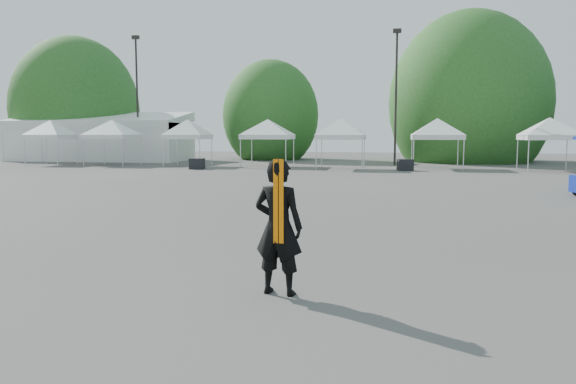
# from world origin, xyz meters

# --- Properties ---
(ground) EXTENTS (120.00, 120.00, 0.00)m
(ground) POSITION_xyz_m (0.00, 0.00, 0.00)
(ground) COLOR #474442
(ground) RESTS_ON ground
(marquee) EXTENTS (15.00, 6.25, 4.23)m
(marquee) POSITION_xyz_m (-22.00, 35.00, 1.97)
(marquee) COLOR silver
(marquee) RESTS_ON ground
(light_pole_west) EXTENTS (0.60, 0.25, 10.30)m
(light_pole_west) POSITION_xyz_m (-18.00, 34.00, 5.77)
(light_pole_west) COLOR black
(light_pole_west) RESTS_ON ground
(light_pole_east) EXTENTS (0.60, 0.25, 9.80)m
(light_pole_east) POSITION_xyz_m (3.00, 32.00, 5.52)
(light_pole_east) COLOR black
(light_pole_east) RESTS_ON ground
(tree_far_w) EXTENTS (4.80, 4.80, 7.30)m
(tree_far_w) POSITION_xyz_m (-26.00, 38.00, 4.54)
(tree_far_w) COLOR #382314
(tree_far_w) RESTS_ON ground
(tree_mid_w) EXTENTS (4.16, 4.16, 6.33)m
(tree_mid_w) POSITION_xyz_m (-8.00, 40.00, 3.93)
(tree_mid_w) COLOR #382314
(tree_mid_w) RESTS_ON ground
(tree_mid_e) EXTENTS (5.12, 5.12, 7.79)m
(tree_mid_e) POSITION_xyz_m (9.00, 39.00, 4.84)
(tree_mid_e) COLOR #382314
(tree_mid_e) RESTS_ON ground
(tent_a) EXTENTS (3.99, 3.99, 3.88)m
(tent_a) POSITION_xyz_m (-22.37, 28.42, 3.06)
(tent_a) COLOR silver
(tent_a) RESTS_ON ground
(tent_b) EXTENTS (4.56, 4.56, 3.88)m
(tent_b) POSITION_xyz_m (-17.44, 28.50, 3.06)
(tent_b) COLOR silver
(tent_b) RESTS_ON ground
(tent_c) EXTENTS (4.06, 4.06, 3.88)m
(tent_c) POSITION_xyz_m (-11.58, 28.39, 3.06)
(tent_c) COLOR silver
(tent_c) RESTS_ON ground
(tent_d) EXTENTS (4.74, 4.74, 3.88)m
(tent_d) POSITION_xyz_m (-5.84, 28.93, 3.06)
(tent_d) COLOR silver
(tent_d) RESTS_ON ground
(tent_e) EXTENTS (4.41, 4.41, 3.88)m
(tent_e) POSITION_xyz_m (-0.53, 27.21, 3.06)
(tent_e) COLOR silver
(tent_e) RESTS_ON ground
(tent_f) EXTENTS (4.65, 4.65, 3.88)m
(tent_f) POSITION_xyz_m (5.69, 28.44, 3.06)
(tent_f) COLOR silver
(tent_f) RESTS_ON ground
(tent_g) EXTENTS (4.54, 4.54, 3.88)m
(tent_g) POSITION_xyz_m (12.38, 27.52, 3.06)
(tent_g) COLOR silver
(tent_g) RESTS_ON ground
(man) EXTENTS (0.80, 0.59, 1.99)m
(man) POSITION_xyz_m (1.11, -1.99, 1.00)
(man) COLOR black
(man) RESTS_ON ground
(crate_west) EXTENTS (0.96, 0.78, 0.71)m
(crate_west) POSITION_xyz_m (-9.77, 25.15, 0.35)
(crate_west) COLOR black
(crate_west) RESTS_ON ground
(crate_mid) EXTENTS (1.06, 0.90, 0.73)m
(crate_mid) POSITION_xyz_m (3.61, 26.06, 0.36)
(crate_mid) COLOR black
(crate_mid) RESTS_ON ground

